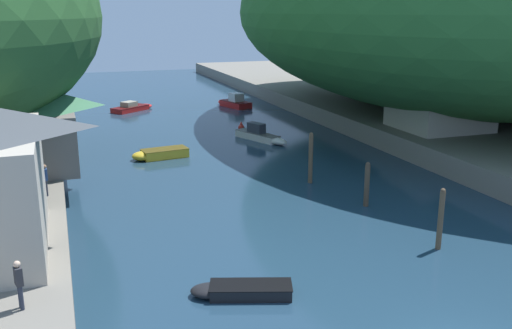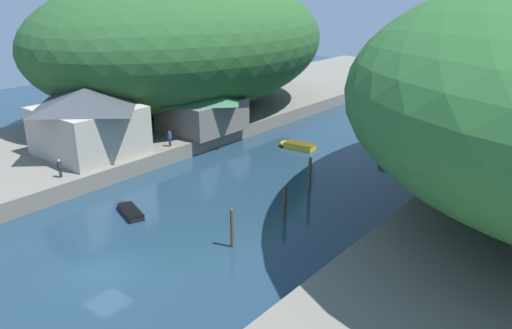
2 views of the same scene
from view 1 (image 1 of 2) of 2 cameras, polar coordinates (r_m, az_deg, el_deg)
water_surface at (r=46.13m, az=-3.45°, el=1.38°), size 130.00×130.00×0.00m
right_bank at (r=56.73m, az=19.81°, el=3.94°), size 22.00×120.00×1.59m
hillside_right at (r=58.39m, az=20.04°, el=14.06°), size 40.14×56.19×18.27m
boathouse_shed at (r=37.92m, az=-23.48°, el=3.92°), size 8.19×8.88×5.44m
right_bank_cottage at (r=48.83m, az=17.97°, el=6.29°), size 7.09×6.76×4.77m
boat_open_rowboat at (r=23.21m, az=-1.77°, el=-12.46°), size 4.22×2.41×0.49m
boat_near_quay at (r=49.51m, az=0.58°, el=2.89°), size 3.28×5.94×1.47m
boat_far_right_bank at (r=44.28m, az=-9.76°, el=1.05°), size 4.47×2.12×0.70m
boat_cabin_cruiser at (r=66.18m, az=-12.15°, el=5.61°), size 5.36×4.75×1.10m
boat_moored_right at (r=67.42m, az=-2.29°, el=6.24°), size 3.32×5.37×1.65m
mooring_post_nearest at (r=28.28m, az=17.98°, el=-5.19°), size 0.26×0.26×3.03m
mooring_post_second at (r=33.40m, az=11.03°, el=-1.94°), size 0.30×0.30×2.64m
mooring_post_middle at (r=37.29m, az=5.49°, el=0.68°), size 0.29×0.29×3.38m
channel_buoy_near at (r=53.69m, az=-1.49°, el=3.75°), size 0.59×0.59×0.89m
person_on_quay at (r=31.62m, az=-20.32°, el=-1.25°), size 0.26×0.40×1.69m
person_by_boathouse at (r=20.23m, az=-22.62°, el=-10.73°), size 0.31×0.42×1.69m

